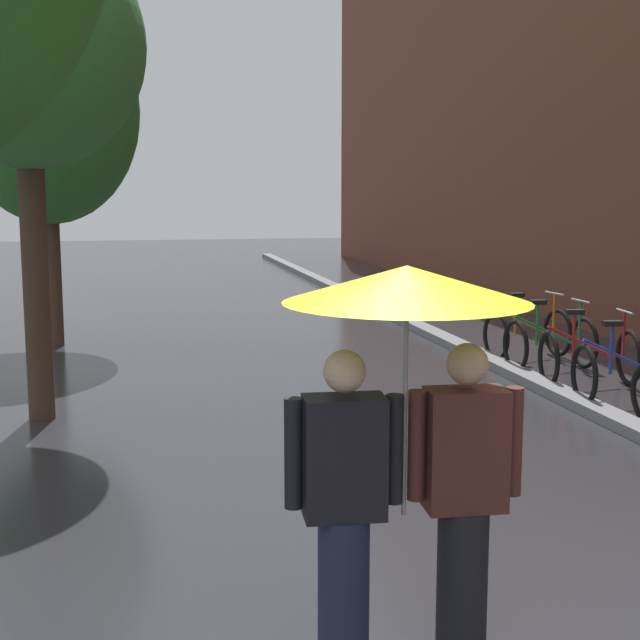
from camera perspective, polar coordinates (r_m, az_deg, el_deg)
kerb_strip at (r=14.79m, az=7.17°, el=-0.81°), size 0.30×36.00×0.12m
street_tree_1 at (r=9.71m, az=-18.53°, el=16.35°), size 2.41×2.41×5.11m
street_tree_2 at (r=14.27m, az=-17.23°, el=12.79°), size 2.76×2.76×5.32m
parked_bicycle_2 at (r=10.59m, az=19.25°, el=-3.15°), size 1.15×0.82×0.96m
parked_bicycle_3 at (r=11.41m, az=16.98°, el=-2.24°), size 1.16×0.84×0.96m
parked_bicycle_4 at (r=12.28m, az=14.65°, el=-1.41°), size 1.10×0.73×0.96m
parked_bicycle_5 at (r=13.05m, az=13.25°, el=-0.80°), size 1.15×0.81×0.96m
couple_under_umbrella at (r=4.36m, az=5.57°, el=-4.84°), size 1.21×1.21×2.05m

